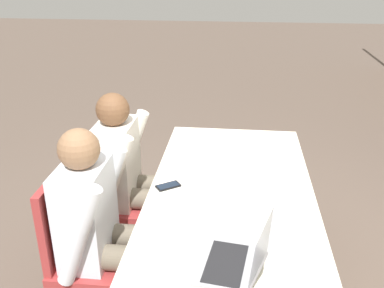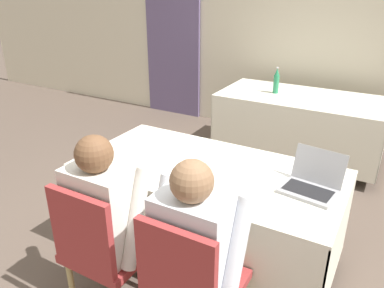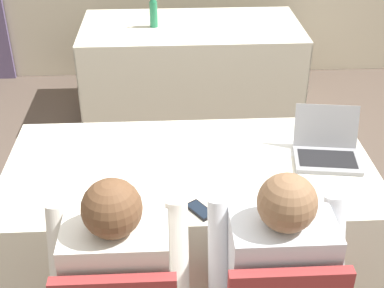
# 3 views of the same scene
# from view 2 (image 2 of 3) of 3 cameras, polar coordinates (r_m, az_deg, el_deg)

# --- Properties ---
(ground_plane) EXTENTS (24.00, 24.00, 0.00)m
(ground_plane) POSITION_cam_2_polar(r_m,az_deg,el_deg) (2.88, 2.21, -16.67)
(ground_plane) COLOR brown
(wall_back) EXTENTS (12.00, 0.06, 2.70)m
(wall_back) POSITION_cam_2_polar(r_m,az_deg,el_deg) (4.85, 18.38, 16.37)
(wall_back) COLOR beige
(wall_back) RESTS_ON ground_plane
(curtain_panel) EXTENTS (0.87, 0.04, 2.65)m
(curtain_panel) POSITION_cam_2_polar(r_m,az_deg,el_deg) (5.55, -3.02, 17.97)
(curtain_panel) COLOR slate
(curtain_panel) RESTS_ON ground_plane
(conference_table_near) EXTENTS (1.74, 0.88, 0.73)m
(conference_table_near) POSITION_cam_2_polar(r_m,az_deg,el_deg) (2.55, 2.41, -7.00)
(conference_table_near) COLOR silver
(conference_table_near) RESTS_ON ground_plane
(conference_table_far) EXTENTS (1.74, 0.88, 0.73)m
(conference_table_far) POSITION_cam_2_polar(r_m,az_deg,el_deg) (4.25, 16.21, 4.81)
(conference_table_far) COLOR silver
(conference_table_far) RESTS_ON ground_plane
(laptop) EXTENTS (0.34, 0.32, 0.22)m
(laptop) POSITION_cam_2_polar(r_m,az_deg,el_deg) (2.30, 17.70, -5.80)
(laptop) COLOR #99999E
(laptop) RESTS_ON conference_table_near
(cell_phone) EXTENTS (0.13, 0.14, 0.01)m
(cell_phone) POSITION_cam_2_polar(r_m,az_deg,el_deg) (2.19, -1.06, -7.18)
(cell_phone) COLOR black
(cell_phone) RESTS_ON conference_table_near
(paper_beside_laptop) EXTENTS (0.25, 0.33, 0.00)m
(paper_beside_laptop) POSITION_cam_2_polar(r_m,az_deg,el_deg) (2.41, -0.94, -4.28)
(paper_beside_laptop) COLOR white
(paper_beside_laptop) RESTS_ON conference_table_near
(paper_centre_table) EXTENTS (0.27, 0.33, 0.00)m
(paper_centre_table) POSITION_cam_2_polar(r_m,az_deg,el_deg) (2.49, 13.53, -3.99)
(paper_centre_table) COLOR white
(paper_centre_table) RESTS_ON conference_table_near
(water_bottle) EXTENTS (0.06, 0.06, 0.29)m
(water_bottle) POSITION_cam_2_polar(r_m,az_deg,el_deg) (4.22, 12.72, 9.28)
(water_bottle) COLOR #288456
(water_bottle) RESTS_ON conference_table_far
(chair_near_left) EXTENTS (0.44, 0.44, 0.90)m
(chair_near_left) POSITION_cam_2_polar(r_m,az_deg,el_deg) (2.23, -13.67, -14.98)
(chair_near_left) COLOR tan
(chair_near_left) RESTS_ON ground_plane
(chair_near_right) EXTENTS (0.44, 0.44, 0.90)m
(chair_near_right) POSITION_cam_2_polar(r_m,az_deg,el_deg) (1.96, -0.44, -20.56)
(chair_near_right) COLOR tan
(chair_near_right) RESTS_ON ground_plane
(person_checkered_shirt) EXTENTS (0.50, 0.52, 1.16)m
(person_checkered_shirt) POSITION_cam_2_polar(r_m,az_deg,el_deg) (2.20, -12.25, -10.34)
(person_checkered_shirt) COLOR #665B4C
(person_checkered_shirt) RESTS_ON ground_plane
(person_white_shirt) EXTENTS (0.50, 0.52, 1.16)m
(person_white_shirt) POSITION_cam_2_polar(r_m,az_deg,el_deg) (1.92, 1.13, -15.27)
(person_white_shirt) COLOR #665B4C
(person_white_shirt) RESTS_ON ground_plane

